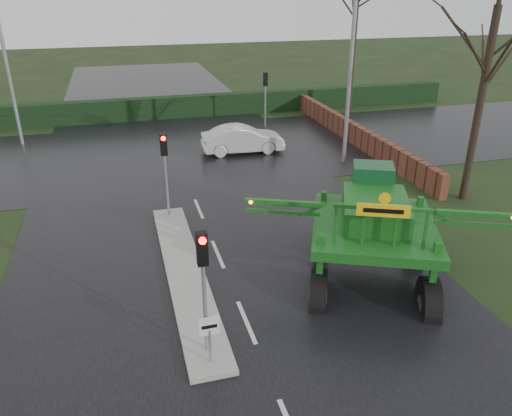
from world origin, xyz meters
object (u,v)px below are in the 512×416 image
object	(u,v)px
keep_left_sign	(209,333)
street_light_right	(347,45)
white_sedan	(243,152)
traffic_signal_far	(265,87)
street_light_left_far	(8,38)
traffic_signal_mid	(165,157)
crop_sprayer	(322,232)
traffic_signal_near	(203,268)

from	to	relation	value
keep_left_sign	street_light_right	world-z (taller)	street_light_right
white_sedan	traffic_signal_far	bearing A→B (deg)	-26.22
keep_left_sign	street_light_left_far	distance (m)	23.11
traffic_signal_mid	white_sedan	xyz separation A→B (m)	(5.00, 7.53, -2.59)
keep_left_sign	street_light_right	distance (m)	17.23
traffic_signal_far	street_light_left_far	size ratio (longest dim) A/B	0.35
street_light_left_far	keep_left_sign	bearing A→B (deg)	-72.22
traffic_signal_far	crop_sprayer	distance (m)	19.63
traffic_signal_near	traffic_signal_mid	xyz separation A→B (m)	(0.00, 8.50, 0.00)
street_light_left_far	white_sedan	distance (m)	14.22
keep_left_sign	street_light_left_far	xyz separation A→B (m)	(-6.89, 21.50, 4.93)
street_light_right	traffic_signal_mid	bearing A→B (deg)	-154.60
crop_sprayer	white_sedan	distance (m)	14.43
street_light_right	white_sedan	xyz separation A→B (m)	(-4.49, 3.02, -5.99)
traffic_signal_mid	white_sedan	size ratio (longest dim) A/B	0.77
crop_sprayer	white_sedan	bearing A→B (deg)	109.16
traffic_signal_far	white_sedan	distance (m)	6.28
street_light_right	crop_sprayer	world-z (taller)	street_light_right
street_light_right	crop_sprayer	distance (m)	13.14
traffic_signal_far	street_light_left_far	bearing A→B (deg)	0.03
keep_left_sign	traffic_signal_near	world-z (taller)	traffic_signal_near
traffic_signal_near	traffic_signal_mid	world-z (taller)	same
street_light_left_far	crop_sprayer	xyz separation A→B (m)	(10.70, -19.20, -3.85)
keep_left_sign	crop_sprayer	size ratio (longest dim) A/B	0.18
traffic_signal_mid	street_light_right	distance (m)	11.05
traffic_signal_near	street_light_left_far	size ratio (longest dim) A/B	0.35
traffic_signal_near	crop_sprayer	size ratio (longest dim) A/B	0.47
white_sedan	crop_sprayer	bearing A→B (deg)	178.21
street_light_right	white_sedan	distance (m)	8.07
street_light_left_far	crop_sprayer	size ratio (longest dim) A/B	1.34
crop_sprayer	white_sedan	world-z (taller)	crop_sprayer
traffic_signal_far	street_light_right	bearing A→B (deg)	101.95
street_light_right	white_sedan	size ratio (longest dim) A/B	2.20
street_light_right	crop_sprayer	size ratio (longest dim) A/B	1.34
keep_left_sign	traffic_signal_mid	xyz separation A→B (m)	(0.00, 8.99, 1.53)
traffic_signal_near	street_light_right	world-z (taller)	street_light_right
traffic_signal_near	white_sedan	distance (m)	16.99
traffic_signal_mid	street_light_right	size ratio (longest dim) A/B	0.35
crop_sprayer	street_light_left_far	bearing A→B (deg)	143.10
traffic_signal_mid	street_light_right	bearing A→B (deg)	25.40
traffic_signal_near	white_sedan	xyz separation A→B (m)	(5.00, 16.03, -2.59)
traffic_signal_far	street_light_left_far	world-z (taller)	street_light_left_far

